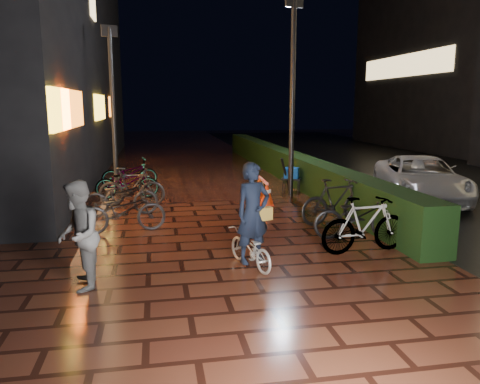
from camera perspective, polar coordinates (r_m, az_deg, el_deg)
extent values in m
plane|color=#381911|center=(9.55, -0.88, -5.84)|extent=(80.00, 80.00, 0.00)
cube|color=black|center=(17.73, 26.19, 0.77)|extent=(11.00, 60.00, 0.01)
cube|color=black|center=(17.83, 5.42, 3.49)|extent=(0.70, 20.00, 1.00)
imported|color=slate|center=(7.26, -19.13, -5.05)|extent=(0.69, 0.85, 1.64)
imported|color=#BABABF|center=(14.31, 21.12, 1.55)|extent=(3.29, 4.86, 1.24)
cube|color=yellow|center=(10.72, -21.10, 9.36)|extent=(0.08, 2.00, 0.90)
cube|color=orange|center=(12.20, -19.80, 9.52)|extent=(0.08, 3.00, 0.90)
cube|color=yellow|center=(18.14, -16.71, 9.86)|extent=(0.08, 2.80, 0.90)
cube|color=orange|center=(23.12, -15.35, 10.01)|extent=(0.08, 2.20, 0.90)
cube|color=#FFD88C|center=(17.99, -17.55, 21.37)|extent=(0.06, 1.20, 1.20)
cube|color=black|center=(33.31, 25.83, 17.03)|extent=(8.00, 14.00, 14.00)
cube|color=#FFD88C|center=(30.97, 19.25, 14.32)|extent=(0.06, 10.00, 1.30)
cylinder|color=black|center=(13.86, 6.39, 11.10)|extent=(0.19, 0.19, 5.67)
cube|color=black|center=(14.15, 6.64, 22.20)|extent=(0.55, 0.22, 0.38)
cylinder|color=black|center=(15.20, -15.19, 9.45)|extent=(0.16, 0.16, 4.97)
cube|color=black|center=(15.35, -15.65, 18.40)|extent=(0.48, 0.20, 0.33)
imported|color=silver|center=(7.92, 1.20, -6.87)|extent=(0.84, 1.32, 0.66)
imported|color=black|center=(7.67, 1.60, -2.59)|extent=(0.71, 0.59, 1.68)
cube|color=olive|center=(7.76, 2.89, -2.68)|extent=(0.32, 0.22, 0.21)
cone|color=red|center=(12.75, 3.27, -0.21)|extent=(0.39, 0.39, 0.62)
cone|color=#DC420B|center=(13.87, 2.38, 0.69)|extent=(0.39, 0.39, 0.62)
cube|color=red|center=(12.81, 3.26, -1.52)|extent=(0.35, 0.35, 0.03)
cube|color=#FF520D|center=(13.93, 2.37, -0.52)|extent=(0.35, 0.35, 0.03)
cube|color=red|center=(13.26, 2.82, 1.44)|extent=(0.13, 1.34, 0.06)
cube|color=black|center=(14.65, 6.29, 1.63)|extent=(0.74, 0.69, 0.04)
cylinder|color=black|center=(14.54, 5.24, 0.68)|extent=(0.04, 0.04, 0.41)
cylinder|color=black|center=(14.47, 7.08, 0.59)|extent=(0.04, 0.04, 0.41)
cylinder|color=black|center=(14.91, 5.49, 0.93)|extent=(0.04, 0.04, 0.41)
cylinder|color=black|center=(14.84, 7.29, 0.84)|extent=(0.04, 0.04, 0.41)
cube|color=#0D44B3|center=(14.62, 6.31, 2.34)|extent=(0.54, 0.51, 0.32)
cylinder|color=black|center=(14.49, 5.58, 2.19)|extent=(0.42, 0.31, 1.04)
imported|color=black|center=(13.98, -13.60, 1.16)|extent=(1.84, 0.71, 0.96)
imported|color=black|center=(10.27, -14.11, -2.23)|extent=(1.89, 0.91, 0.96)
imported|color=black|center=(11.85, -14.34, -0.55)|extent=(1.89, 0.88, 0.96)
imported|color=black|center=(15.83, -13.32, 2.26)|extent=(1.90, 0.92, 0.96)
imported|color=black|center=(12.83, -13.07, 0.59)|extent=(1.81, 0.69, 1.06)
imported|color=black|center=(9.84, 14.07, -2.79)|extent=(1.85, 0.72, 0.96)
imported|color=black|center=(8.92, 15.02, -3.87)|extent=(1.81, 0.69, 1.06)
imported|color=black|center=(10.88, 11.62, -1.13)|extent=(1.82, 0.79, 1.06)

